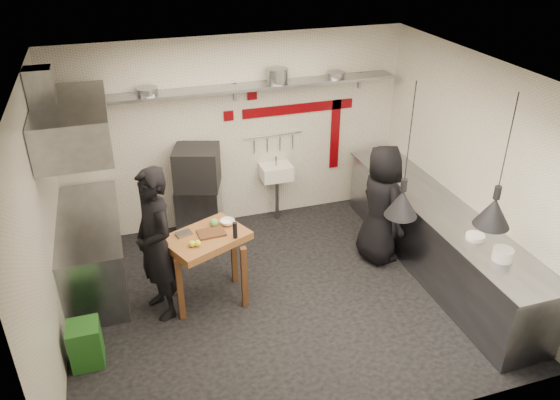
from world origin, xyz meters
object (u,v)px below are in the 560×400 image
object	(u,v)px
combi_oven	(197,168)
chef_right	(381,205)
oven_stand	(199,210)
prep_table	(208,268)
green_bin	(86,344)
chef_left	(156,245)

from	to	relation	value
combi_oven	chef_right	bearing A→B (deg)	-13.19
oven_stand	chef_right	size ratio (longest dim) A/B	0.48
prep_table	chef_right	bearing A→B (deg)	-19.40
green_bin	prep_table	distance (m)	1.60
oven_stand	green_bin	size ratio (longest dim) A/B	1.60
chef_left	chef_right	world-z (taller)	chef_left
prep_table	combi_oven	bearing A→B (deg)	59.05
green_bin	prep_table	bearing A→B (deg)	24.80
oven_stand	prep_table	xyz separation A→B (m)	(-0.17, -1.55, 0.06)
green_bin	prep_table	world-z (taller)	prep_table
chef_left	prep_table	bearing A→B (deg)	75.19
oven_stand	combi_oven	bearing A→B (deg)	-57.16
prep_table	chef_right	world-z (taller)	chef_right
combi_oven	chef_left	bearing A→B (deg)	-98.01
combi_oven	green_bin	world-z (taller)	combi_oven
green_bin	prep_table	xyz separation A→B (m)	(1.44, 0.67, 0.21)
combi_oven	green_bin	xyz separation A→B (m)	(-1.62, -2.18, -0.84)
chef_left	green_bin	bearing A→B (deg)	-73.84
combi_oven	prep_table	xyz separation A→B (m)	(-0.18, -1.52, -0.63)
green_bin	chef_left	world-z (taller)	chef_left
oven_stand	chef_left	bearing A→B (deg)	-97.26
combi_oven	green_bin	distance (m)	2.85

